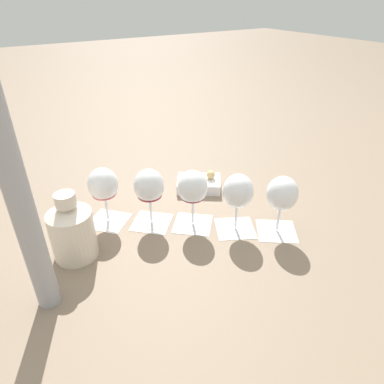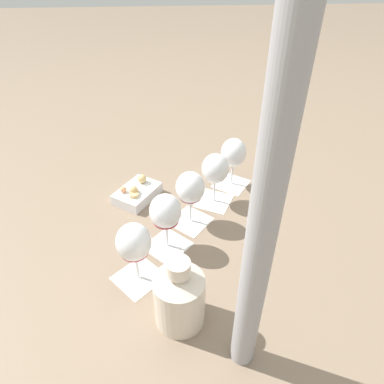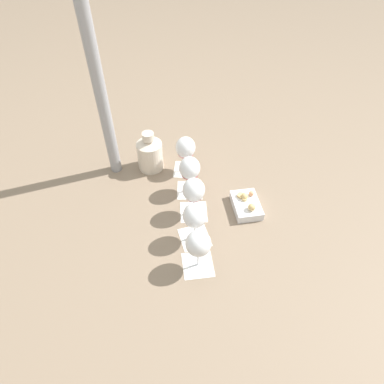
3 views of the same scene
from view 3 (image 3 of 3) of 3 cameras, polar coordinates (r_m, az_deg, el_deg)
ground_plane at (r=1.33m, az=0.12°, el=-3.24°), size 8.00×8.00×0.00m
tasting_card_0 at (r=1.50m, az=-1.02°, el=3.77°), size 0.15×0.15×0.00m
tasting_card_1 at (r=1.41m, az=-0.37°, el=0.33°), size 0.15×0.15×0.00m
tasting_card_2 at (r=1.33m, az=0.26°, el=-3.35°), size 0.15×0.15×0.00m
tasting_card_3 at (r=1.25m, az=0.45°, el=-7.57°), size 0.14×0.14×0.00m
tasting_card_4 at (r=1.19m, az=0.99°, el=-12.02°), size 0.15×0.15×0.00m
wine_glass_0 at (r=1.43m, az=-1.08°, el=7.16°), size 0.08×0.08×0.17m
wine_glass_1 at (r=1.33m, az=-0.39°, el=3.76°), size 0.08×0.08×0.17m
wine_glass_2 at (r=1.25m, az=0.27°, el=0.05°), size 0.08×0.08×0.17m
wine_glass_3 at (r=1.17m, az=0.48°, el=-4.26°), size 0.08×0.08×0.17m
wine_glass_4 at (r=1.10m, az=1.06°, el=-8.87°), size 0.08×0.08×0.17m
ceramic_vase at (r=1.48m, az=-7.03°, el=6.48°), size 0.11×0.11×0.18m
snack_dish at (r=1.35m, az=9.05°, el=-2.11°), size 0.16×0.17×0.06m
umbrella_pole at (r=1.31m, az=-15.38°, el=17.31°), size 0.05×0.05×0.83m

